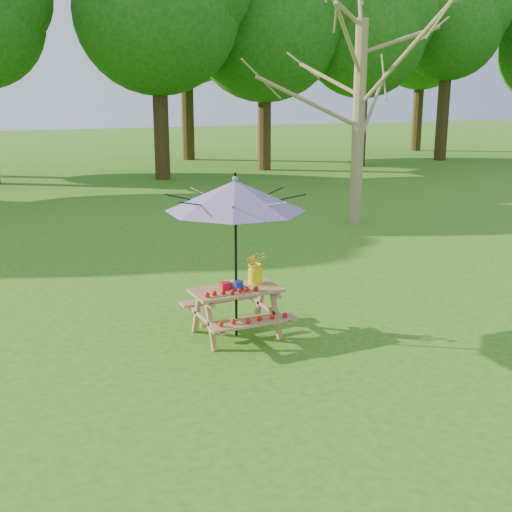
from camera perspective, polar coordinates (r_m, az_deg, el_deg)
name	(u,v)px	position (r m, az deg, el deg)	size (l,w,h in m)	color
ground	(491,463)	(6.46, 20.17, -16.88)	(120.00, 120.00, 0.00)	#317115
picnic_table	(236,313)	(8.83, -1.75, -5.08)	(1.20, 1.32, 0.67)	#A8734C
patio_umbrella	(235,196)	(8.44, -1.85, 5.38)	(2.39, 2.39, 2.25)	black
produce_bins	(232,285)	(8.71, -2.11, -2.62)	(0.27, 0.36, 0.13)	red
tomatoes_row	(231,291)	(8.50, -2.22, -3.17)	(0.77, 0.13, 0.07)	red
flower_bucket	(256,266)	(8.92, -0.04, -0.92)	(0.33, 0.30, 0.46)	yellow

